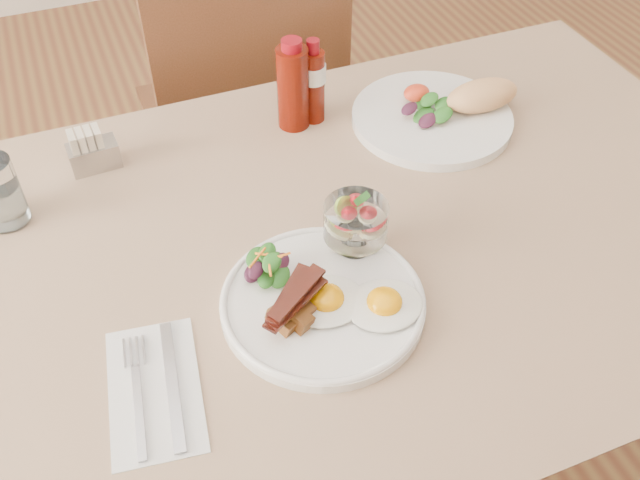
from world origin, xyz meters
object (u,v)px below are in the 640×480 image
at_px(table, 363,269).
at_px(ketchup_bottle, 293,87).
at_px(main_plate, 323,303).
at_px(second_plate, 444,111).
at_px(hot_sauce_bottle, 313,82).
at_px(sugar_caddy, 92,152).
at_px(chair_far, 245,117).
at_px(fruit_cup, 356,221).
at_px(water_glass, 0,196).

distance_m(table, ketchup_bottle, 0.34).
height_order(main_plate, second_plate, second_plate).
relative_size(hot_sauce_bottle, sugar_caddy, 1.91).
xyz_separation_m(chair_far, second_plate, (0.25, -0.46, 0.25)).
bearing_deg(chair_far, fruit_cup, -92.98).
distance_m(hot_sauce_bottle, water_glass, 0.54).
distance_m(chair_far, fruit_cup, 0.77).
bearing_deg(second_plate, main_plate, -138.30).
bearing_deg(table, sugar_caddy, 139.31).
bearing_deg(hot_sauce_bottle, fruit_cup, -101.52).
xyz_separation_m(main_plate, second_plate, (0.36, 0.32, 0.01)).
bearing_deg(ketchup_bottle, main_plate, -105.00).
xyz_separation_m(table, chair_far, (0.00, 0.66, -0.14)).
height_order(chair_far, main_plate, chair_far).
xyz_separation_m(chair_far, sugar_caddy, (-0.36, -0.36, 0.26)).
relative_size(chair_far, sugar_caddy, 11.33).
height_order(fruit_cup, second_plate, fruit_cup).
relative_size(second_plate, ketchup_bottle, 1.87).
height_order(hot_sauce_bottle, sugar_caddy, hot_sauce_bottle).
relative_size(table, second_plate, 4.29).
distance_m(main_plate, second_plate, 0.49).
bearing_deg(hot_sauce_bottle, water_glass, -172.01).
xyz_separation_m(hot_sauce_bottle, water_glass, (-0.53, -0.07, -0.03)).
bearing_deg(chair_far, second_plate, -61.51).
bearing_deg(second_plate, water_glass, 178.77).
distance_m(ketchup_bottle, hot_sauce_bottle, 0.04).
bearing_deg(fruit_cup, hot_sauce_bottle, 78.48).
bearing_deg(chair_far, sugar_caddy, -134.86).
bearing_deg(main_plate, hot_sauce_bottle, 70.25).
xyz_separation_m(table, second_plate, (0.25, 0.21, 0.11)).
height_order(chair_far, second_plate, chair_far).
bearing_deg(water_glass, second_plate, -1.23).
bearing_deg(hot_sauce_bottle, ketchup_bottle, -176.35).
xyz_separation_m(ketchup_bottle, hot_sauce_bottle, (0.04, 0.00, -0.00)).
xyz_separation_m(main_plate, hot_sauce_bottle, (0.15, 0.42, 0.07)).
bearing_deg(ketchup_bottle, table, -88.86).
height_order(main_plate, ketchup_bottle, ketchup_bottle).
distance_m(main_plate, sugar_caddy, 0.49).
bearing_deg(fruit_cup, ketchup_bottle, 84.78).
height_order(main_plate, water_glass, water_glass).
bearing_deg(main_plate, second_plate, 41.70).
xyz_separation_m(ketchup_bottle, sugar_caddy, (-0.35, 0.01, -0.05)).
bearing_deg(sugar_caddy, second_plate, -12.24).
bearing_deg(sugar_caddy, fruit_cup, -50.43).
distance_m(chair_far, main_plate, 0.82).
distance_m(chair_far, hot_sauce_bottle, 0.48).
relative_size(main_plate, sugar_caddy, 3.41).
relative_size(chair_far, ketchup_bottle, 5.60).
distance_m(fruit_cup, second_plate, 0.38).
bearing_deg(second_plate, ketchup_bottle, 160.74).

